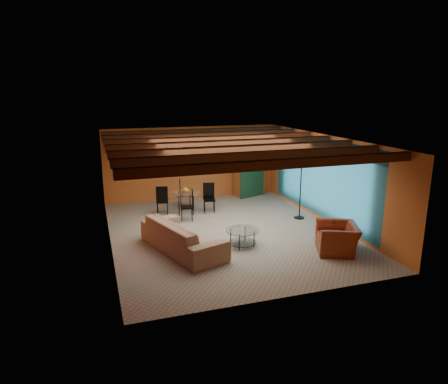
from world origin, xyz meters
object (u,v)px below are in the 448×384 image
object	(u,v)px
floor_lamp	(301,187)
vase	(186,181)
sofa	(183,236)
armchair	(337,238)
dining_table	(186,199)
coffee_table	(242,238)
potted_plant	(250,139)
armoire	(250,170)

from	to	relation	value
floor_lamp	vase	size ratio (longest dim) A/B	9.99
sofa	vase	world-z (taller)	vase
armchair	dining_table	distance (m)	5.30
armchair	floor_lamp	size ratio (longest dim) A/B	0.54
coffee_table	potted_plant	size ratio (longest dim) A/B	1.94
potted_plant	vase	world-z (taller)	potted_plant
sofa	dining_table	xyz separation A→B (m)	(0.81, 3.13, 0.10)
sofa	dining_table	size ratio (longest dim) A/B	1.42
armchair	potted_plant	size ratio (longest dim) A/B	2.42
sofa	armchair	distance (m)	3.95
armoire	floor_lamp	distance (m)	3.25
dining_table	floor_lamp	size ratio (longest dim) A/B	0.93
sofa	coffee_table	size ratio (longest dim) A/B	3.05
armoire	armchair	bearing A→B (deg)	-110.03
floor_lamp	dining_table	bearing A→B (deg)	153.42
vase	coffee_table	bearing A→B (deg)	-77.31
armchair	coffee_table	xyz separation A→B (m)	(-2.17, 1.10, -0.13)
floor_lamp	vase	distance (m)	3.74
sofa	potted_plant	size ratio (longest dim) A/B	5.91
sofa	vase	distance (m)	3.31
armoire	floor_lamp	size ratio (longest dim) A/B	0.97
coffee_table	vase	world-z (taller)	vase
coffee_table	dining_table	xyz separation A→B (m)	(-0.75, 3.32, 0.27)
coffee_table	potted_plant	world-z (taller)	potted_plant
armchair	floor_lamp	xyz separation A→B (m)	(0.43, 2.75, 0.66)
coffee_table	vase	size ratio (longest dim) A/B	4.35
sofa	potted_plant	world-z (taller)	potted_plant
coffee_table	floor_lamp	world-z (taller)	floor_lamp
dining_table	armoire	world-z (taller)	armoire
vase	sofa	bearing A→B (deg)	-104.56
armchair	floor_lamp	distance (m)	2.86
coffee_table	vase	xyz separation A→B (m)	(-0.75, 3.32, 0.87)
armoire	potted_plant	xyz separation A→B (m)	(0.00, 0.00, 1.22)
armchair	coffee_table	distance (m)	2.43
dining_table	vase	size ratio (longest dim) A/B	9.33
dining_table	armoire	xyz separation A→B (m)	(2.89, 1.55, 0.50)
armoire	vase	size ratio (longest dim) A/B	9.68
coffee_table	dining_table	size ratio (longest dim) A/B	0.47
armchair	armoire	size ratio (longest dim) A/B	0.56
coffee_table	vase	bearing A→B (deg)	102.69
armchair	dining_table	bearing A→B (deg)	-123.22
armchair	vase	world-z (taller)	vase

